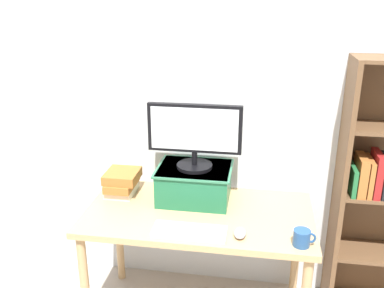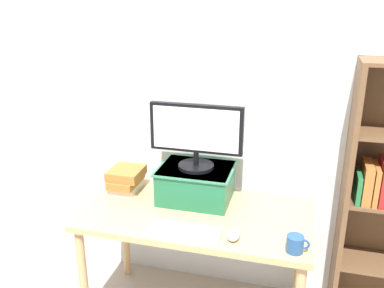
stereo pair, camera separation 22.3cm
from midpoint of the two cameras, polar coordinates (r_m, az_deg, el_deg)
back_wall at (r=2.65m, az=5.61°, el=6.29°), size 7.00×0.08×2.60m
desk at (r=2.49m, az=3.32°, el=-10.76°), size 1.28×0.69×0.74m
riser_box at (r=2.54m, az=3.07°, el=-5.19°), size 0.44×0.35×0.20m
computer_monitor at (r=2.42m, az=3.19°, el=1.33°), size 0.54×0.21×0.38m
keyboard at (r=2.24m, az=1.77°, el=-11.61°), size 0.38×0.14×0.02m
computer_mouse at (r=2.21m, az=8.53°, el=-12.04°), size 0.06×0.10×0.04m
book_stack at (r=2.67m, az=-6.44°, el=-4.73°), size 0.19×0.25×0.15m
coffee_mug at (r=2.17m, az=16.60°, el=-12.73°), size 0.11×0.08×0.08m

